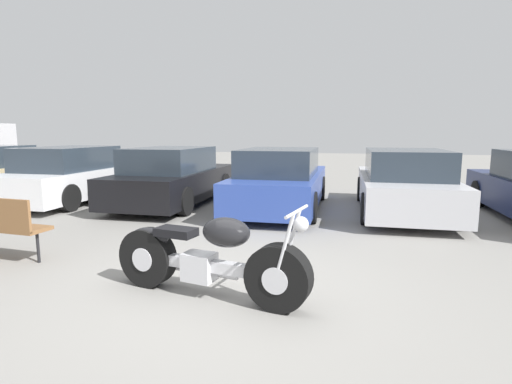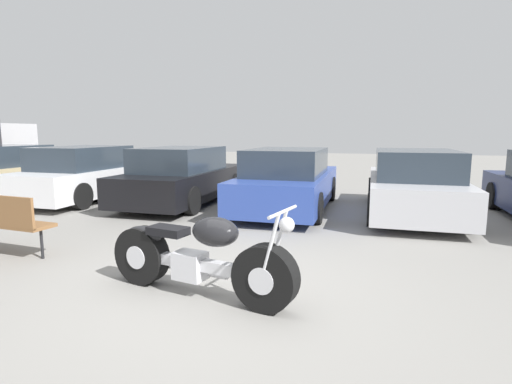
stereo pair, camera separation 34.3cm
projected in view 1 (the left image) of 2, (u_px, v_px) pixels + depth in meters
The scene contains 6 objects.
ground_plane at pixel (225, 289), 4.48m from camera, with size 60.00×60.00×0.00m, color gray.
motorcycle at pixel (207, 258), 4.22m from camera, with size 2.26×0.86×1.03m.
parked_car_white at pixel (74, 176), 10.20m from camera, with size 1.84×4.42×1.38m.
parked_car_black at pixel (174, 177), 9.78m from camera, with size 1.84×4.42×1.38m.
parked_car_blue at pixel (281, 181), 9.07m from camera, with size 1.84×4.42×1.38m.
parked_car_silver at pixel (404, 184), 8.60m from camera, with size 1.84×4.42×1.38m.
Camera 1 is at (1.29, -4.09, 1.75)m, focal length 28.00 mm.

